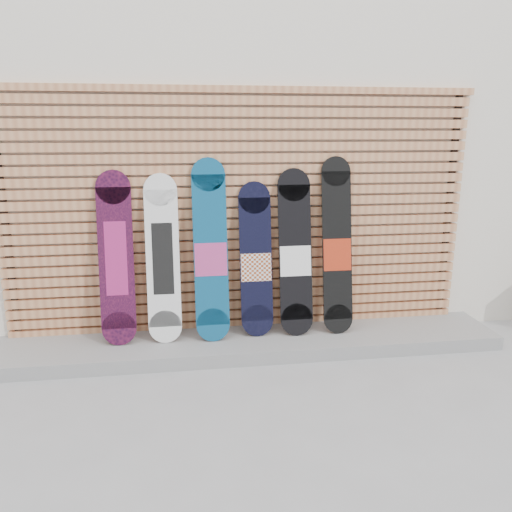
# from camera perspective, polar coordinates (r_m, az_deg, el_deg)

# --- Properties ---
(ground) EXTENTS (80.00, 80.00, 0.00)m
(ground) POSITION_cam_1_polar(r_m,az_deg,el_deg) (4.02, 2.10, -14.49)
(ground) COLOR gray
(ground) RESTS_ON ground
(building) EXTENTS (12.00, 5.00, 3.60)m
(building) POSITION_cam_1_polar(r_m,az_deg,el_deg) (7.06, 1.22, 13.21)
(building) COLOR silver
(building) RESTS_ON ground
(concrete_step) EXTENTS (4.60, 0.70, 0.12)m
(concrete_step) POSITION_cam_1_polar(r_m,az_deg,el_deg) (4.58, -1.29, -9.90)
(concrete_step) COLOR gray
(concrete_step) RESTS_ON ground
(slat_wall) EXTENTS (4.26, 0.08, 2.29)m
(slat_wall) POSITION_cam_1_polar(r_m,az_deg,el_deg) (4.52, -1.81, 5.04)
(slat_wall) COLOR #BD784F
(slat_wall) RESTS_ON ground
(snowboard_0) EXTENTS (0.29, 0.31, 1.49)m
(snowboard_0) POSITION_cam_1_polar(r_m,az_deg,el_deg) (4.43, -15.69, -0.27)
(snowboard_0) COLOR black
(snowboard_0) RESTS_ON concrete_step
(snowboard_1) EXTENTS (0.29, 0.31, 1.45)m
(snowboard_1) POSITION_cam_1_polar(r_m,az_deg,el_deg) (4.40, -10.60, -0.31)
(snowboard_1) COLOR silver
(snowboard_1) RESTS_ON concrete_step
(snowboard_2) EXTENTS (0.30, 0.33, 1.58)m
(snowboard_2) POSITION_cam_1_polar(r_m,az_deg,el_deg) (4.37, -5.21, 0.51)
(snowboard_2) COLOR navy
(snowboard_2) RESTS_ON concrete_step
(snowboard_3) EXTENTS (0.29, 0.28, 1.37)m
(snowboard_3) POSITION_cam_1_polar(r_m,az_deg,el_deg) (4.46, -0.02, -0.53)
(snowboard_3) COLOR black
(snowboard_3) RESTS_ON concrete_step
(snowboard_4) EXTENTS (0.30, 0.32, 1.48)m
(snowboard_4) POSITION_cam_1_polar(r_m,az_deg,el_deg) (4.49, 4.50, 0.25)
(snowboard_4) COLOR black
(snowboard_4) RESTS_ON concrete_step
(snowboard_5) EXTENTS (0.27, 0.32, 1.58)m
(snowboard_5) POSITION_cam_1_polar(r_m,az_deg,el_deg) (4.57, 9.24, 1.01)
(snowboard_5) COLOR black
(snowboard_5) RESTS_ON concrete_step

